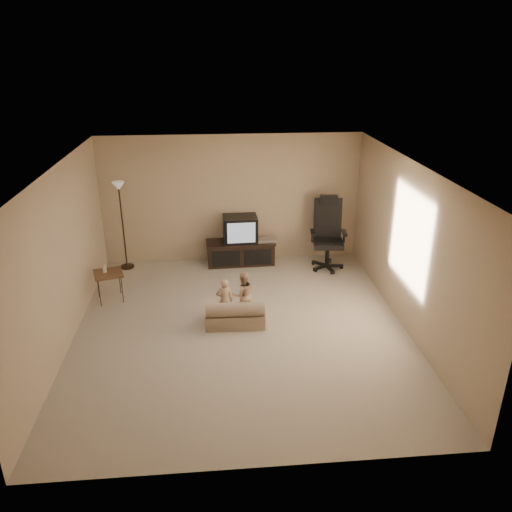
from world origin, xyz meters
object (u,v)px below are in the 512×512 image
(tv_stand, at_px, (241,244))
(toddler_right, at_px, (243,294))
(office_chair, at_px, (327,243))
(side_table, at_px, (108,274))
(child_sofa, at_px, (235,315))
(floor_lamp, at_px, (121,206))
(toddler_left, at_px, (225,300))

(tv_stand, distance_m, toddler_right, 2.12)
(office_chair, height_order, side_table, office_chair)
(office_chair, height_order, child_sofa, office_chair)
(floor_lamp, bearing_deg, toddler_left, -50.77)
(side_table, xyz_separation_m, toddler_left, (1.92, -0.91, -0.12))
(tv_stand, bearing_deg, office_chair, -12.63)
(toddler_right, bearing_deg, tv_stand, -105.56)
(toddler_left, height_order, toddler_right, toddler_right)
(tv_stand, distance_m, office_chair, 1.68)
(tv_stand, xyz_separation_m, floor_lamp, (-2.23, 0.00, 0.84))
(tv_stand, relative_size, toddler_left, 1.87)
(side_table, relative_size, toddler_right, 0.87)
(floor_lamp, bearing_deg, child_sofa, -50.11)
(toddler_left, distance_m, toddler_right, 0.32)
(side_table, height_order, toddler_right, toddler_right)
(floor_lamp, distance_m, child_sofa, 3.28)
(tv_stand, relative_size, child_sofa, 1.50)
(tv_stand, distance_m, child_sofa, 2.40)
(office_chair, relative_size, floor_lamp, 0.82)
(side_table, bearing_deg, tv_stand, 30.21)
(toddler_left, bearing_deg, office_chair, -137.09)
(toddler_left, xyz_separation_m, toddler_right, (0.29, 0.13, 0.02))
(side_table, bearing_deg, office_chair, 14.58)
(tv_stand, xyz_separation_m, office_chair, (1.65, -0.31, 0.10))
(floor_lamp, height_order, child_sofa, floor_lamp)
(tv_stand, relative_size, toddler_right, 1.76)
(floor_lamp, relative_size, toddler_right, 2.18)
(toddler_left, relative_size, toddler_right, 0.94)
(tv_stand, height_order, side_table, tv_stand)
(office_chair, distance_m, toddler_left, 2.82)
(tv_stand, xyz_separation_m, toddler_right, (-0.10, -2.12, -0.01))
(child_sofa, relative_size, toddler_right, 1.17)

